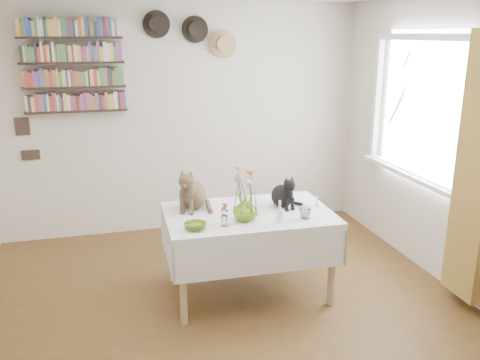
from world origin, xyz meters
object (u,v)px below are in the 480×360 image
object	(u,v)px
bookshelf_unit	(73,66)
flower_vase	(245,209)
dining_table	(248,233)
black_cat	(282,190)
tabby_cat	(192,187)

from	to	relation	value
bookshelf_unit	flower_vase	bearing A→B (deg)	-54.60
dining_table	black_cat	world-z (taller)	black_cat
dining_table	black_cat	bearing A→B (deg)	13.00
tabby_cat	bookshelf_unit	world-z (taller)	bookshelf_unit
tabby_cat	black_cat	size ratio (longest dim) A/B	1.28
black_cat	dining_table	bearing A→B (deg)	177.86
dining_table	tabby_cat	distance (m)	0.61
tabby_cat	flower_vase	size ratio (longest dim) A/B	1.88
tabby_cat	black_cat	xyz separation A→B (m)	(0.74, -0.15, -0.04)
black_cat	flower_vase	size ratio (longest dim) A/B	1.48
flower_vase	tabby_cat	bearing A→B (deg)	130.90
dining_table	tabby_cat	world-z (taller)	tabby_cat
flower_vase	bookshelf_unit	xyz separation A→B (m)	(-1.28, 1.80, 1.01)
dining_table	flower_vase	size ratio (longest dim) A/B	7.04
black_cat	bookshelf_unit	distance (m)	2.48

